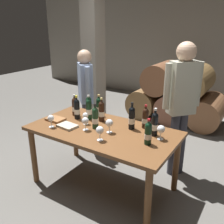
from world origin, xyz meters
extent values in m
plane|color=#66635E|center=(0.00, 0.00, 0.00)|extent=(14.00, 14.00, 0.00)
cube|color=gray|center=(0.00, 4.20, 1.40)|extent=(10.00, 0.24, 2.80)
cylinder|color=olive|center=(-0.63, 2.60, 0.30)|extent=(0.60, 0.90, 0.60)
cylinder|color=brown|center=(0.00, 2.60, 0.30)|extent=(0.60, 0.90, 0.60)
cylinder|color=brown|center=(0.63, 2.60, 0.30)|extent=(0.60, 0.90, 0.60)
cylinder|color=brown|center=(-0.32, 2.60, 0.85)|extent=(0.60, 0.90, 0.60)
cylinder|color=olive|center=(0.32, 2.60, 0.85)|extent=(0.60, 0.90, 0.60)
cube|color=gray|center=(-1.30, 1.60, 1.30)|extent=(0.32, 0.32, 2.60)
cube|color=brown|center=(0.00, 0.00, 0.74)|extent=(1.70, 0.90, 0.04)
cylinder|color=brown|center=(-0.77, -0.39, 0.36)|extent=(0.07, 0.07, 0.72)
cylinder|color=brown|center=(0.77, -0.39, 0.36)|extent=(0.07, 0.07, 0.72)
cylinder|color=brown|center=(-0.77, 0.39, 0.36)|extent=(0.07, 0.07, 0.72)
cylinder|color=brown|center=(0.77, 0.39, 0.36)|extent=(0.07, 0.07, 0.72)
cylinder|color=black|center=(0.59, -0.05, 0.86)|extent=(0.07, 0.07, 0.19)
sphere|color=black|center=(0.59, -0.05, 0.96)|extent=(0.07, 0.07, 0.07)
cylinder|color=black|center=(0.59, -0.05, 0.98)|extent=(0.03, 0.03, 0.06)
cylinder|color=#B21E23|center=(0.59, -0.05, 1.02)|extent=(0.03, 0.03, 0.02)
cylinder|color=silver|center=(0.59, -0.05, 0.85)|extent=(0.07, 0.07, 0.06)
cylinder|color=black|center=(-0.43, 0.30, 0.86)|extent=(0.07, 0.07, 0.20)
sphere|color=black|center=(-0.43, 0.30, 0.97)|extent=(0.07, 0.07, 0.07)
cylinder|color=black|center=(-0.43, 0.30, 0.99)|extent=(0.03, 0.03, 0.06)
cylinder|color=black|center=(-0.43, 0.30, 1.04)|extent=(0.03, 0.03, 0.02)
cylinder|color=silver|center=(-0.43, 0.30, 0.85)|extent=(0.07, 0.07, 0.06)
cylinder|color=black|center=(-0.56, 0.18, 0.86)|extent=(0.07, 0.07, 0.20)
sphere|color=black|center=(-0.56, 0.18, 0.96)|extent=(0.07, 0.07, 0.07)
cylinder|color=black|center=(-0.56, 0.18, 0.99)|extent=(0.03, 0.03, 0.06)
cylinder|color=silver|center=(-0.56, 0.18, 1.03)|extent=(0.03, 0.03, 0.02)
cylinder|color=silver|center=(-0.56, 0.18, 0.85)|extent=(0.07, 0.07, 0.06)
cylinder|color=black|center=(0.39, 0.30, 0.86)|extent=(0.07, 0.07, 0.20)
sphere|color=black|center=(0.39, 0.30, 0.96)|extent=(0.07, 0.07, 0.07)
cylinder|color=black|center=(0.39, 0.30, 0.99)|extent=(0.03, 0.03, 0.06)
cylinder|color=#B21E23|center=(0.39, 0.30, 1.03)|extent=(0.03, 0.03, 0.02)
cylinder|color=silver|center=(0.39, 0.30, 0.85)|extent=(0.07, 0.07, 0.06)
cylinder|color=black|center=(-0.46, 0.10, 0.87)|extent=(0.07, 0.07, 0.21)
sphere|color=black|center=(-0.46, 0.10, 0.98)|extent=(0.07, 0.07, 0.07)
cylinder|color=black|center=(-0.46, 0.10, 1.01)|extent=(0.03, 0.03, 0.07)
cylinder|color=gold|center=(-0.46, 0.10, 1.05)|extent=(0.03, 0.03, 0.02)
cylinder|color=silver|center=(-0.46, 0.10, 0.86)|extent=(0.07, 0.07, 0.06)
cylinder|color=black|center=(-0.30, 0.35, 0.86)|extent=(0.07, 0.07, 0.20)
sphere|color=black|center=(-0.30, 0.35, 0.96)|extent=(0.07, 0.07, 0.07)
cylinder|color=black|center=(-0.30, 0.35, 0.99)|extent=(0.03, 0.03, 0.06)
cylinder|color=tan|center=(-0.30, 0.35, 1.03)|extent=(0.03, 0.03, 0.02)
cylinder|color=silver|center=(-0.30, 0.35, 0.85)|extent=(0.07, 0.07, 0.06)
cylinder|color=black|center=(-0.33, 0.18, 0.87)|extent=(0.07, 0.07, 0.22)
sphere|color=black|center=(-0.33, 0.18, 0.99)|extent=(0.07, 0.07, 0.07)
cylinder|color=black|center=(-0.33, 0.18, 1.02)|extent=(0.03, 0.03, 0.07)
cylinder|color=silver|center=(-0.33, 0.18, 1.06)|extent=(0.03, 0.03, 0.03)
cylinder|color=silver|center=(-0.33, 0.18, 0.86)|extent=(0.07, 0.07, 0.07)
cylinder|color=black|center=(0.27, 0.19, 0.87)|extent=(0.07, 0.07, 0.22)
sphere|color=black|center=(0.27, 0.19, 0.99)|extent=(0.07, 0.07, 0.07)
cylinder|color=black|center=(0.27, 0.19, 1.02)|extent=(0.03, 0.03, 0.07)
cylinder|color=black|center=(0.27, 0.19, 1.07)|extent=(0.03, 0.03, 0.03)
cylinder|color=silver|center=(0.27, 0.19, 0.86)|extent=(0.07, 0.07, 0.07)
cylinder|color=black|center=(0.56, 0.17, 0.87)|extent=(0.07, 0.07, 0.22)
sphere|color=black|center=(0.56, 0.17, 0.98)|extent=(0.07, 0.07, 0.07)
cylinder|color=black|center=(0.56, 0.17, 1.01)|extent=(0.03, 0.03, 0.07)
cylinder|color=silver|center=(0.56, 0.17, 1.06)|extent=(0.03, 0.03, 0.02)
cylinder|color=silver|center=(0.56, 0.17, 0.86)|extent=(0.07, 0.07, 0.07)
cylinder|color=#19381E|center=(-0.09, -0.02, 0.86)|extent=(0.07, 0.07, 0.21)
sphere|color=#19381E|center=(-0.09, -0.02, 0.97)|extent=(0.07, 0.07, 0.07)
cylinder|color=#19381E|center=(-0.09, -0.02, 1.00)|extent=(0.03, 0.03, 0.07)
cylinder|color=black|center=(-0.09, -0.02, 1.04)|extent=(0.03, 0.03, 0.02)
cylinder|color=silver|center=(-0.09, -0.02, 0.85)|extent=(0.07, 0.07, 0.06)
cylinder|color=black|center=(-0.16, 0.21, 0.86)|extent=(0.07, 0.07, 0.21)
sphere|color=black|center=(-0.16, 0.21, 0.98)|extent=(0.07, 0.07, 0.07)
cylinder|color=black|center=(-0.16, 0.21, 1.00)|extent=(0.03, 0.03, 0.07)
cylinder|color=tan|center=(-0.16, 0.21, 1.05)|extent=(0.03, 0.03, 0.02)
cylinder|color=silver|center=(-0.16, 0.21, 0.85)|extent=(0.07, 0.07, 0.06)
cylinder|color=white|center=(0.65, 0.12, 0.76)|extent=(0.06, 0.06, 0.00)
cylinder|color=white|center=(0.65, 0.12, 0.80)|extent=(0.01, 0.01, 0.07)
sphere|color=white|center=(0.65, 0.12, 0.88)|extent=(0.08, 0.08, 0.08)
cylinder|color=white|center=(0.13, -0.24, 0.76)|extent=(0.06, 0.06, 0.00)
cylinder|color=white|center=(0.13, -0.24, 0.80)|extent=(0.01, 0.01, 0.07)
sphere|color=white|center=(0.13, -0.24, 0.88)|extent=(0.08, 0.08, 0.08)
cylinder|color=white|center=(-0.54, -0.27, 0.76)|extent=(0.06, 0.06, 0.00)
cylinder|color=white|center=(-0.54, -0.27, 0.80)|extent=(0.01, 0.01, 0.07)
sphere|color=white|center=(-0.54, -0.27, 0.87)|extent=(0.08, 0.08, 0.08)
cylinder|color=white|center=(0.11, -0.03, 0.76)|extent=(0.06, 0.06, 0.00)
cylinder|color=white|center=(0.11, -0.03, 0.80)|extent=(0.01, 0.01, 0.07)
sphere|color=white|center=(0.11, -0.03, 0.88)|extent=(0.08, 0.08, 0.08)
cylinder|color=white|center=(-0.26, 0.02, 0.76)|extent=(0.06, 0.06, 0.00)
cylinder|color=white|center=(-0.26, 0.02, 0.80)|extent=(0.01, 0.01, 0.07)
sphere|color=white|center=(-0.26, 0.02, 0.87)|extent=(0.07, 0.07, 0.07)
cylinder|color=white|center=(-0.15, -0.12, 0.76)|extent=(0.06, 0.06, 0.00)
cylinder|color=white|center=(-0.15, -0.12, 0.80)|extent=(0.01, 0.01, 0.07)
sphere|color=white|center=(-0.15, -0.12, 0.87)|extent=(0.08, 0.08, 0.08)
cube|color=#B2A893|center=(-0.38, -0.17, 0.77)|extent=(0.24, 0.18, 0.03)
cube|color=#936038|center=(-0.65, -0.09, 0.77)|extent=(0.22, 0.16, 0.03)
cylinder|color=#383842|center=(0.69, 0.79, 0.43)|extent=(0.11, 0.11, 0.85)
cylinder|color=#383842|center=(0.62, 0.71, 0.43)|extent=(0.11, 0.11, 0.85)
cube|color=#B2B29E|center=(0.65, 0.75, 1.17)|extent=(0.35, 0.36, 0.64)
cylinder|color=#B2B29E|center=(0.79, 0.91, 1.21)|extent=(0.08, 0.08, 0.54)
cylinder|color=#B2B29E|center=(0.52, 0.59, 1.21)|extent=(0.08, 0.08, 0.54)
sphere|color=tan|center=(0.65, 0.75, 1.60)|extent=(0.23, 0.23, 0.23)
cylinder|color=#383842|center=(-0.85, 0.76, 0.38)|extent=(0.11, 0.11, 0.77)
cylinder|color=#383842|center=(-0.77, 0.68, 0.38)|extent=(0.11, 0.11, 0.77)
cube|color=#8499BC|center=(-0.81, 0.72, 1.06)|extent=(0.36, 0.35, 0.58)
cylinder|color=#8499BC|center=(-0.96, 0.86, 1.08)|extent=(0.08, 0.08, 0.49)
cylinder|color=#8499BC|center=(-0.65, 0.58, 1.08)|extent=(0.08, 0.08, 0.49)
sphere|color=tan|center=(-0.81, 0.72, 1.44)|extent=(0.21, 0.21, 0.21)
camera|label=1|loc=(1.50, -2.15, 1.94)|focal=40.17mm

